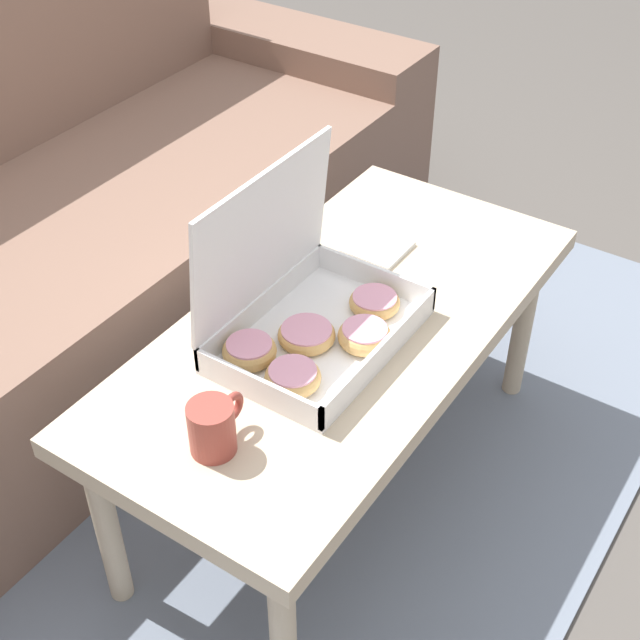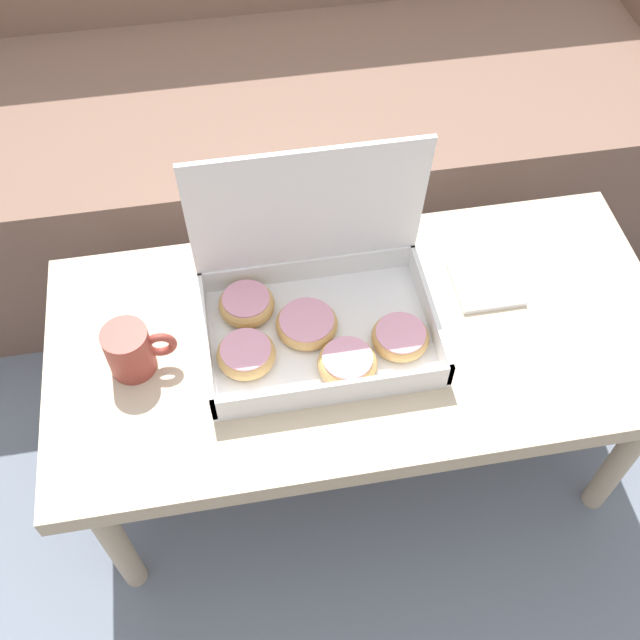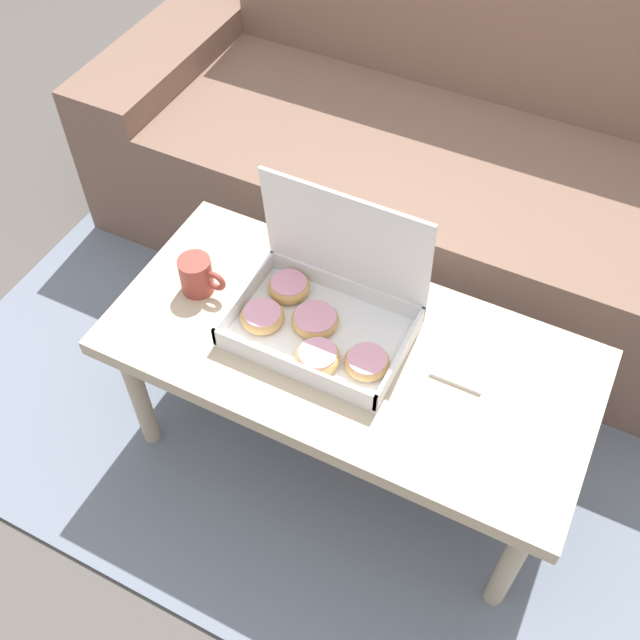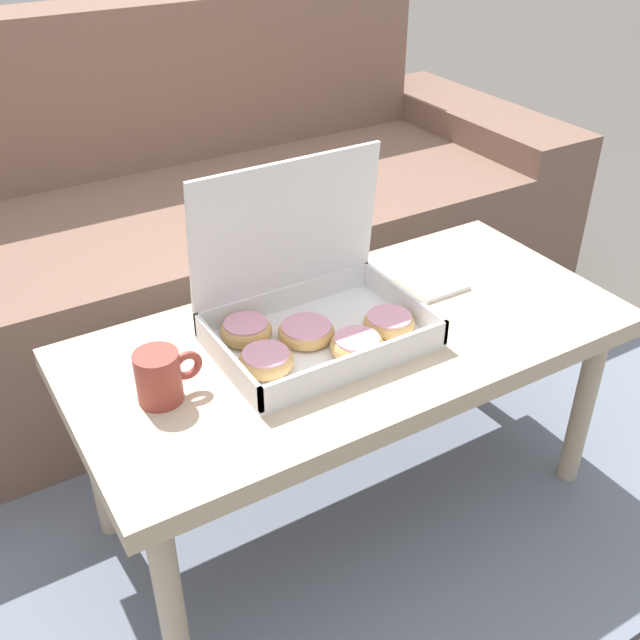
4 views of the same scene
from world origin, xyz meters
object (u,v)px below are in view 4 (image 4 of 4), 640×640
(couch, at_px, (188,236))
(pastry_box, at_px, (309,315))
(coffee_table, at_px, (352,354))
(coffee_mug, at_px, (160,376))

(couch, height_order, pastry_box, couch)
(coffee_table, bearing_deg, coffee_mug, -179.49)
(couch, xyz_separation_m, coffee_mug, (-0.38, -0.84, 0.20))
(pastry_box, height_order, coffee_mug, pastry_box)
(pastry_box, bearing_deg, coffee_table, -13.18)
(coffee_table, relative_size, pastry_box, 2.78)
(coffee_mug, bearing_deg, coffee_table, 0.51)
(pastry_box, distance_m, coffee_mug, 0.29)
(couch, height_order, coffee_table, couch)
(coffee_table, xyz_separation_m, pastry_box, (-0.08, 0.02, 0.10))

